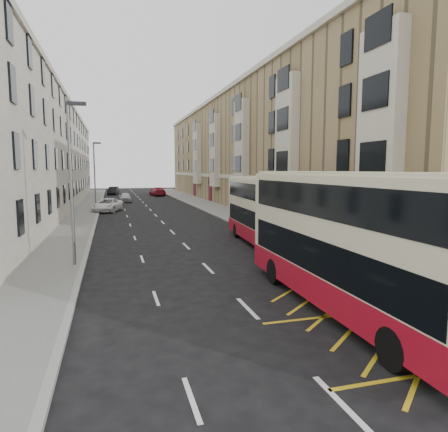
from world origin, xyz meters
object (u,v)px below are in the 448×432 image
object	(u,v)px
double_decker_rear	(266,211)
car_silver	(125,197)
pedestrian_near	(447,282)
car_red	(157,192)
pedestrian_far	(442,282)
street_lamp_near	(72,175)
car_dark	(113,191)
street_lamp_far	(95,172)
white_van	(108,205)
double_decker_front	(352,242)

from	to	relation	value
double_decker_rear	car_silver	distance (m)	38.92
pedestrian_near	car_silver	distance (m)	51.99
car_red	pedestrian_far	bearing A→B (deg)	86.35
street_lamp_near	car_red	distance (m)	55.21
car_dark	pedestrian_near	bearing A→B (deg)	-71.82
street_lamp_far	pedestrian_far	xyz separation A→B (m)	(12.88, -39.92, -3.65)
double_decker_rear	pedestrian_near	size ratio (longest dim) A/B	5.86
street_lamp_near	car_silver	world-z (taller)	street_lamp_near
double_decker_rear	pedestrian_near	distance (m)	13.18
street_lamp_near	car_red	world-z (taller)	street_lamp_near
white_van	car_silver	bearing A→B (deg)	96.85
pedestrian_near	car_silver	bearing A→B (deg)	-82.72
car_red	street_lamp_far	bearing A→B (deg)	61.11
pedestrian_far	double_decker_front	bearing A→B (deg)	-3.41
double_decker_rear	white_van	xyz separation A→B (m)	(-9.99, 24.54, -1.46)
street_lamp_far	pedestrian_near	distance (m)	42.39
double_decker_rear	street_lamp_far	bearing A→B (deg)	116.48
street_lamp_near	pedestrian_far	world-z (taller)	street_lamp_near
car_dark	street_lamp_near	bearing A→B (deg)	-82.46
double_decker_rear	car_silver	bearing A→B (deg)	104.96
pedestrian_far	car_silver	distance (m)	51.66
pedestrian_near	car_dark	size ratio (longest dim) A/B	0.40
car_silver	car_dark	size ratio (longest dim) A/B	0.89
pedestrian_near	pedestrian_far	world-z (taller)	pedestrian_near
street_lamp_near	car_red	bearing A→B (deg)	79.40
double_decker_rear	white_van	size ratio (longest dim) A/B	2.01
pedestrian_near	car_red	distance (m)	64.47
white_van	car_red	distance (m)	28.21
street_lamp_far	double_decker_front	bearing A→B (deg)	-76.22
pedestrian_near	white_van	size ratio (longest dim) A/B	0.34
pedestrian_near	street_lamp_near	bearing A→B (deg)	-41.52
street_lamp_near	car_red	size ratio (longest dim) A/B	1.44
street_lamp_near	pedestrian_near	size ratio (longest dim) A/B	4.23
double_decker_rear	car_dark	distance (m)	57.71
double_decker_front	white_van	distance (m)	37.57
pedestrian_near	white_van	xyz separation A→B (m)	(-11.34, 37.61, -0.33)
car_red	car_silver	bearing A→B (deg)	58.43
car_silver	car_dark	distance (m)	18.88
street_lamp_far	double_decker_rear	bearing A→B (deg)	-67.36
street_lamp_near	car_dark	xyz separation A→B (m)	(2.23, 59.75, -3.85)
street_lamp_near	car_dark	size ratio (longest dim) A/B	1.69
street_lamp_far	double_decker_front	world-z (taller)	street_lamp_far
white_van	car_dark	world-z (taller)	car_dark
double_decker_front	car_silver	size ratio (longest dim) A/B	2.88
street_lamp_far	car_red	size ratio (longest dim) A/B	1.44
double_decker_front	pedestrian_far	bearing A→B (deg)	-10.20
car_dark	double_decker_front	bearing A→B (deg)	-74.19
white_van	double_decker_rear	bearing A→B (deg)	-50.62
street_lamp_far	car_dark	size ratio (longest dim) A/B	1.69
pedestrian_near	car_silver	xyz separation A→B (m)	(-8.85, 51.23, -0.38)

